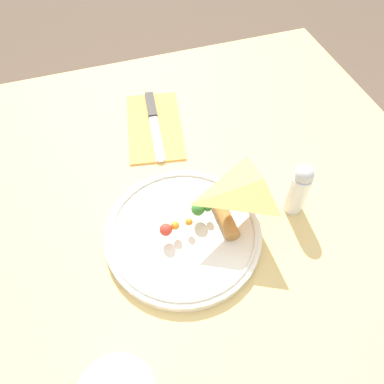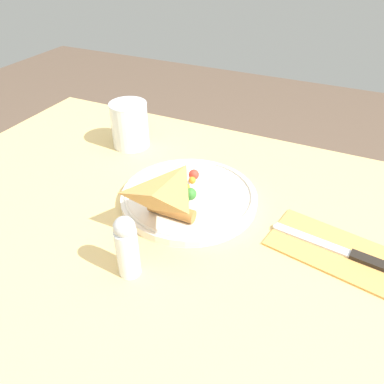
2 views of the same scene
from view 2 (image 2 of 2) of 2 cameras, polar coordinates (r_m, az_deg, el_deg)
The scene contains 6 objects.
dining_table at distance 0.74m, azimuth -4.94°, elevation -11.50°, with size 1.09×0.84×0.73m.
plate_pizza at distance 0.72m, azimuth -0.56°, elevation -0.64°, with size 0.26×0.26×0.05m.
milk_glass at distance 0.91m, azimuth -9.44°, elevation 9.89°, with size 0.09×0.09×0.11m.
napkin_folded at distance 0.67m, azimuth 20.82°, elevation -8.26°, with size 0.23×0.15×0.00m.
butter_knife at distance 0.66m, azimuth 21.82°, elevation -8.28°, with size 0.21×0.05×0.01m.
salt_shaker at distance 0.56m, azimuth -9.90°, elevation -8.17°, with size 0.03×0.03×0.11m.
Camera 2 is at (-0.27, 0.43, 1.17)m, focal length 35.00 mm.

